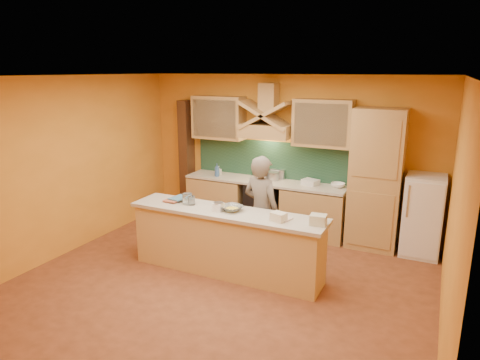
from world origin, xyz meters
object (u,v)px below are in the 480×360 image
at_px(stove, 264,205).
at_px(person, 261,211).
at_px(kitchen_scale, 219,207).
at_px(fridge, 423,215).
at_px(mixing_bowl, 232,208).

distance_m(stove, person, 1.56).
bearing_deg(stove, kitchen_scale, -86.98).
distance_m(stove, fridge, 2.71).
relative_size(stove, fridge, 0.69).
bearing_deg(stove, mixing_bowl, -81.60).
relative_size(person, mixing_bowl, 5.51).
height_order(stove, person, person).
distance_m(fridge, mixing_bowl, 3.08).
distance_m(fridge, person, 2.59).
bearing_deg(person, kitchen_scale, 65.20).
xyz_separation_m(stove, kitchen_scale, (0.10, -1.95, 0.55)).
bearing_deg(person, stove, -55.31).
bearing_deg(stove, fridge, 0.00).
height_order(fridge, mixing_bowl, fridge).
bearing_deg(stove, person, -69.28).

